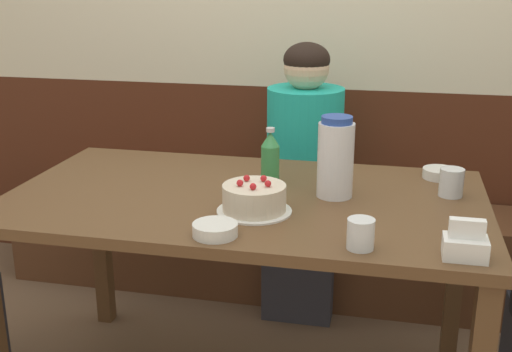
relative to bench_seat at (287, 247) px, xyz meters
name	(u,v)px	position (x,y,z in m)	size (l,w,h in m)	color
back_wall	(298,20)	(0.00, 0.22, 1.03)	(4.80, 0.04, 2.50)	#4C2314
bench_seat	(287,247)	(0.00, 0.00, 0.00)	(2.66, 0.38, 0.44)	#56331E
dining_table	(245,220)	(0.00, -0.83, 0.46)	(1.54, 0.87, 0.77)	brown
birthday_cake	(254,199)	(0.06, -0.98, 0.59)	(0.23, 0.23, 0.11)	white
water_pitcher	(336,158)	(0.28, -0.78, 0.67)	(0.12, 0.12, 0.26)	white
soju_bottle	(270,157)	(0.05, -0.68, 0.64)	(0.06, 0.06, 0.19)	#388E4C
napkin_holder	(465,244)	(0.65, -1.18, 0.58)	(0.11, 0.08, 0.11)	white
bowl_soup_white	(439,173)	(0.62, -0.51, 0.56)	(0.12, 0.12, 0.03)	white
bowl_rice_small	(216,230)	(0.00, -1.18, 0.56)	(0.13, 0.13, 0.04)	white
glass_water_tall	(361,234)	(0.39, -1.18, 0.59)	(0.07, 0.07, 0.08)	silver
glass_tumbler_short	(451,182)	(0.65, -0.70, 0.59)	(0.08, 0.08, 0.09)	silver
person_teal_shirt	(304,189)	(0.09, -0.14, 0.34)	(0.32, 0.34, 1.19)	#33333D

